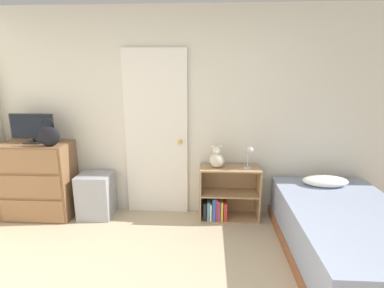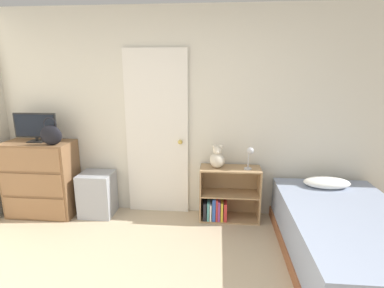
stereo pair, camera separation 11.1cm
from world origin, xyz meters
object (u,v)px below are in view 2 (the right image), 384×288
bookshelf (224,199)px  desk_lamp (250,154)px  dresser (42,179)px  storage_bin (97,194)px  tv (35,127)px  handbag (51,135)px  teddy_bear (217,158)px  bed (349,240)px

bookshelf → desk_lamp: (0.28, -0.05, 0.60)m
dresser → storage_bin: size_ratio=1.71×
bookshelf → dresser: bearing=-178.2°
tv → handbag: size_ratio=1.62×
storage_bin → teddy_bear: 1.60m
tv → bed: (3.48, -0.77, -0.88)m
handbag → bed: handbag is taller
teddy_bear → dresser: bearing=-178.3°
tv → handbag: 0.32m
storage_bin → teddy_bear: teddy_bear is taller
bed → desk_lamp: bearing=138.5°
tv → storage_bin: tv is taller
teddy_bear → desk_lamp: (0.38, -0.04, 0.07)m
teddy_bear → bookshelf: bearing=3.4°
dresser → handbag: 0.67m
handbag → desk_lamp: 2.35m
storage_bin → bookshelf: size_ratio=0.76×
dresser → desk_lamp: size_ratio=3.49×
bookshelf → bed: bookshelf is taller
dresser → storage_bin: (0.70, 0.04, -0.20)m
storage_bin → desk_lamp: 1.98m
tv → teddy_bear: 2.26m
tv → desk_lamp: size_ratio=1.96×
handbag → bookshelf: (2.05, 0.20, -0.81)m
tv → bed: tv is taller
handbag → teddy_bear: handbag is taller
bookshelf → teddy_bear: 0.54m
handbag → storage_bin: size_ratio=0.60×
dresser → bookshelf: 2.33m
dresser → tv: tv is taller
dresser → bed: (3.47, -0.75, -0.22)m
bed → teddy_bear: bearing=146.9°
bookshelf → desk_lamp: 0.66m
handbag → desk_lamp: bearing=3.7°
dresser → bookshelf: dresser is taller
desk_lamp → bed: (0.88, -0.78, -0.60)m
handbag → bed: size_ratio=0.17×
bookshelf → storage_bin: bearing=-178.7°
dresser → desk_lamp: (2.60, 0.03, 0.39)m
handbag → bed: 3.37m
desk_lamp → storage_bin: bearing=179.7°
handbag → bed: (3.21, -0.62, -0.82)m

